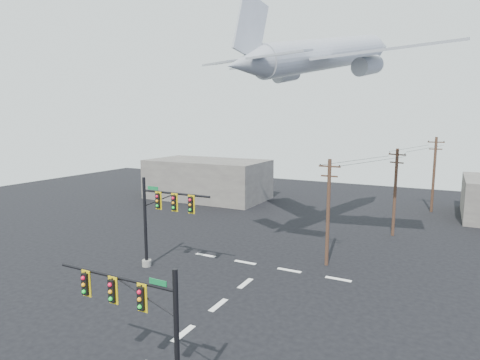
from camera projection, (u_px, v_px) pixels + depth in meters
The scene contains 10 objects.
ground at pixel (183, 334), 22.93m from camera, with size 120.00×120.00×0.00m, color black.
lane_markings at pixel (228, 297), 27.62m from camera, with size 14.00×21.20×0.01m.
signal_mast_near at pixel (144, 326), 16.71m from camera, with size 6.72×0.70×6.35m.
signal_mast_far at pixel (160, 219), 32.12m from camera, with size 6.64×0.83×7.52m.
utility_pole_a at pixel (328, 211), 33.11m from camera, with size 1.80×0.30×8.97m.
utility_pole_b at pixel (395, 191), 41.69m from camera, with size 1.77×0.83×9.22m.
utility_pole_c at pixel (434, 173), 52.61m from camera, with size 2.04×0.35×9.94m.
power_lines at pixel (398, 153), 42.09m from camera, with size 8.88×25.94×0.47m.
airliner at pixel (325, 55), 35.97m from camera, with size 22.70×24.47×6.92m.
building_left at pixel (208, 179), 62.32m from camera, with size 18.00×10.00×6.00m, color slate.
Camera 1 is at (12.67, -17.52, 12.10)m, focal length 30.00 mm.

